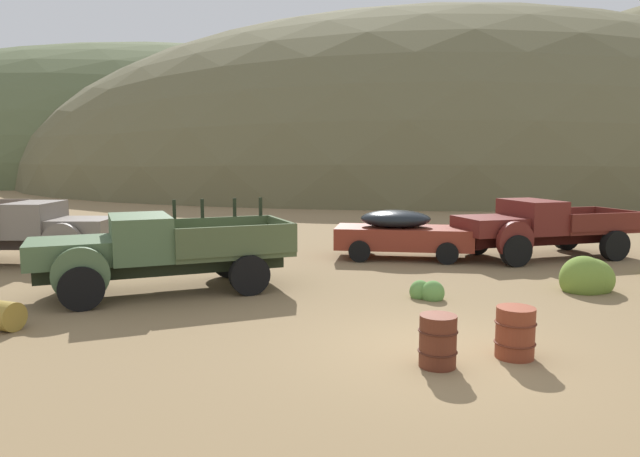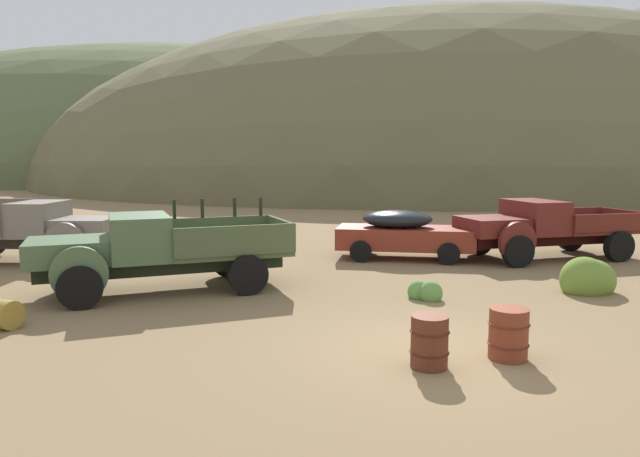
% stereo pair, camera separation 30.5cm
% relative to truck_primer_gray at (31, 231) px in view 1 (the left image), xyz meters
% --- Properties ---
extents(ground_plane, '(300.00, 300.00, 0.00)m').
position_rel_truck_primer_gray_xyz_m(ground_plane, '(9.79, -9.31, -1.01)').
color(ground_plane, olive).
extents(hill_far_right, '(115.95, 65.68, 38.70)m').
position_rel_truck_primer_gray_xyz_m(hill_far_right, '(-5.08, 72.62, -1.01)').
color(hill_far_right, '#56603D').
rests_on(hill_far_right, ground).
extents(hill_distant, '(98.95, 78.75, 39.47)m').
position_rel_truck_primer_gray_xyz_m(hill_distant, '(31.10, 52.76, -1.01)').
color(hill_distant, brown).
rests_on(hill_distant, ground).
extents(truck_primer_gray, '(5.87, 2.92, 1.91)m').
position_rel_truck_primer_gray_xyz_m(truck_primer_gray, '(0.00, 0.00, 0.00)').
color(truck_primer_gray, '#3D322D').
rests_on(truck_primer_gray, ground).
extents(truck_weathered_green, '(6.36, 3.68, 2.16)m').
position_rel_truck_primer_gray_xyz_m(truck_weathered_green, '(4.19, -4.49, -0.01)').
color(truck_weathered_green, '#232B1B').
rests_on(truck_weathered_green, ground).
extents(car_rust_red, '(4.83, 2.84, 1.57)m').
position_rel_truck_primer_gray_xyz_m(car_rust_red, '(11.71, -0.62, -0.20)').
color(car_rust_red, maroon).
rests_on(car_rust_red, ground).
extents(truck_oxblood, '(6.15, 3.21, 1.89)m').
position_rel_truck_primer_gray_xyz_m(truck_oxblood, '(15.73, -1.05, -0.02)').
color(truck_oxblood, black).
rests_on(truck_oxblood, ground).
extents(oil_drum_foreground, '(0.62, 0.62, 0.82)m').
position_rel_truck_primer_gray_xyz_m(oil_drum_foreground, '(9.57, -10.08, -0.60)').
color(oil_drum_foreground, '#5B2819').
rests_on(oil_drum_foreground, ground).
extents(oil_drum_spare, '(0.67, 0.67, 0.84)m').
position_rel_truck_primer_gray_xyz_m(oil_drum_spare, '(10.95, -9.84, -0.59)').
color(oil_drum_spare, brown).
rests_on(oil_drum_spare, ground).
extents(bush_between_trucks, '(0.76, 0.69, 0.57)m').
position_rel_truck_primer_gray_xyz_m(bush_between_trucks, '(10.76, -5.88, -0.86)').
color(bush_between_trucks, '#5B8E42').
rests_on(bush_between_trucks, ground).
extents(bush_front_right, '(1.38, 1.13, 1.13)m').
position_rel_truck_primer_gray_xyz_m(bush_front_right, '(14.84, -5.57, -0.71)').
color(bush_front_right, olive).
rests_on(bush_front_right, ground).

